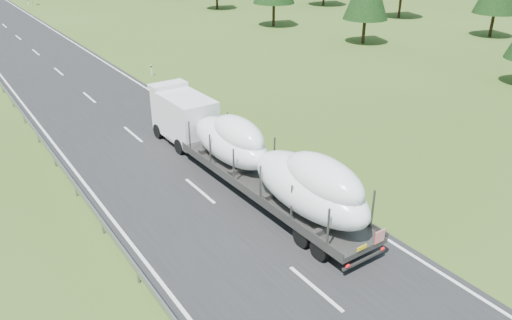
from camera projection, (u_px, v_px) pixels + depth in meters
ground at (315, 289)px, 18.48m from camera, size 400.00×400.00×0.00m
boat_truck at (250, 153)px, 24.56m from camera, size 2.74×17.72×3.76m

